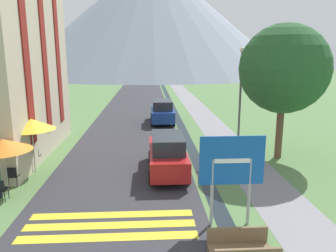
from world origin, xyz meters
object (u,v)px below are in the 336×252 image
Objects in this scene: footbridge at (242,252)px; cafe_umbrella_front_orange at (3,145)px; cafe_chair_near_left at (13,175)px; tree_by_path at (284,69)px; cafe_chair_far_right at (33,154)px; person_standing_terrace at (27,149)px; parked_car_near at (167,154)px; parked_car_far at (162,112)px; cafe_chair_near_right at (13,174)px; cafe_chair_nearest at (0,188)px; person_seated_far at (17,166)px; cafe_umbrella_middle_yellow at (31,124)px; cafe_chair_far_left at (35,155)px; road_sign at (232,168)px; streetlamp at (240,91)px.

cafe_umbrella_front_orange is (-8.00, 4.77, 1.74)m from footbridge.
cafe_chair_near_left is 13.42m from tree_by_path.
footbridge is 11.61m from cafe_chair_far_right.
cafe_chair_near_left is 0.39× the size of cafe_umbrella_front_orange.
footbridge is at bearing -42.51° from person_standing_terrace.
parked_car_far is at bearing 88.82° from parked_car_near.
cafe_chair_near_left is at bearing -78.97° from cafe_chair_far_right.
cafe_chair_near_right is (-6.47, -1.17, -0.40)m from parked_car_near.
parked_car_near is at bearing -6.97° from cafe_chair_near_left.
cafe_chair_nearest is 0.68× the size of person_seated_far.
cafe_umbrella_middle_yellow is at bearing -60.67° from cafe_chair_far_right.
cafe_chair_near_left and cafe_chair_far_right have the same top height.
cafe_umbrella_front_orange is (-6.40, -1.90, 1.05)m from parked_car_near.
cafe_umbrella_front_orange is 1.29× the size of person_standing_terrace.
tree_by_path is at bearing 24.98° from cafe_chair_near_right.
parked_car_far is 12.49m from cafe_umbrella_middle_yellow.
cafe_chair_far_left is at bearing 90.43° from cafe_umbrella_front_orange.
road_sign is 3.45× the size of cafe_chair_far_left.
cafe_umbrella_middle_yellow is at bearing -173.45° from tree_by_path.
parked_car_near is at bearing 16.56° from cafe_umbrella_front_orange.
person_seated_far is at bearing -173.46° from parked_car_near.
cafe_chair_far_left is at bearing 76.23° from person_standing_terrace.
cafe_chair_nearest is (-8.05, 2.17, -1.42)m from road_sign.
cafe_chair_near_right is 0.68× the size of person_seated_far.
parked_car_far reaches higher than cafe_chair_far_left.
cafe_chair_near_right is at bearing -100.81° from cafe_umbrella_middle_yellow.
cafe_umbrella_middle_yellow is (-7.87, 5.35, 0.32)m from road_sign.
footbridge is 0.68× the size of cafe_umbrella_middle_yellow.
cafe_chair_near_left is at bearing -155.89° from streetlamp.
parked_car_far is at bearing 95.30° from road_sign.
streetlamp reaches higher than person_standing_terrace.
cafe_chair_near_left is 2.73m from cafe_chair_far_left.
cafe_umbrella_front_orange reaches higher than cafe_chair_nearest.
cafe_chair_nearest is 4.25m from cafe_chair_far_right.
tree_by_path is (12.42, 3.07, 4.11)m from cafe_chair_near_right.
person_standing_terrace is (-0.15, -0.62, 0.47)m from cafe_chair_far_left.
cafe_umbrella_front_orange is 13.20m from tree_by_path.
tree_by_path is at bearing 57.86° from road_sign.
footbridge is 0.40× the size of parked_car_far.
cafe_chair_nearest is at bearing -93.33° from cafe_umbrella_middle_yellow.
tree_by_path reaches higher than road_sign.
cafe_chair_nearest is 0.39× the size of cafe_umbrella_front_orange.
parked_car_near reaches higher than cafe_chair_far_right.
cafe_chair_far_left is 13.05m from tree_by_path.
parked_car_near is at bearing 103.48° from footbridge.
tree_by_path is (12.39, 2.64, 3.93)m from person_seated_far.
parked_car_near is 11.17m from parked_car_far.
cafe_chair_far_left and cafe_chair_far_right have the same top height.
tree_by_path is (12.38, 0.45, 4.11)m from cafe_chair_far_left.
cafe_chair_near_left is 0.13m from cafe_chair_near_right.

